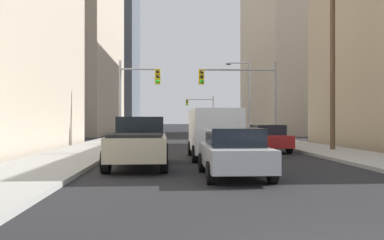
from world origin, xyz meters
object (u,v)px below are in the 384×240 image
Objects in this scene: pickup_truck_beige at (139,142)px; traffic_signal_near_right at (241,88)px; sedan_red at (267,138)px; sedan_navy at (233,132)px; traffic_signal_far_right at (201,107)px; traffic_signal_near_left at (137,89)px; sedan_silver at (234,152)px; cargo_van_white at (213,131)px.

traffic_signal_near_right reaches higher than pickup_truck_beige.
sedan_red and sedan_navy have the same top height.
traffic_signal_far_right is at bearing 89.79° from sedan_navy.
traffic_signal_near_right is at bearing 0.01° from traffic_signal_near_left.
traffic_signal_far_right is (0.09, 45.45, 3.32)m from sedan_red.
pickup_truck_beige is 9.51m from sedan_red.
traffic_signal_near_left reaches higher than sedan_silver.
traffic_signal_near_right is (3.16, 10.00, 2.84)m from cargo_van_white.
sedan_navy is 0.71× the size of traffic_signal_far_right.
cargo_van_white is 1.23× the size of sedan_navy.
cargo_van_white is 0.87× the size of traffic_signal_near_left.
pickup_truck_beige is 4.42m from cargo_van_white.
traffic_signal_near_right is (7.41, 0.00, 0.13)m from traffic_signal_near_left.
sedan_navy is at bearing 70.35° from pickup_truck_beige.
sedan_silver and sedan_red have the same top height.
traffic_signal_near_left is at bearing -101.27° from traffic_signal_far_right.
pickup_truck_beige is at bearing -134.33° from sedan_red.
cargo_van_white is 10.86m from traffic_signal_near_right.
traffic_signal_far_right is at bearing 82.65° from pickup_truck_beige.
pickup_truck_beige is 1.28× the size of sedan_navy.
traffic_signal_near_left reaches higher than sedan_navy.
cargo_van_white reaches higher than pickup_truck_beige.
pickup_truck_beige is 1.04× the size of cargo_van_white.
pickup_truck_beige is 14.86m from traffic_signal_near_right.
sedan_navy is 6.42m from traffic_signal_near_right.
sedan_red is at bearing 70.22° from sedan_silver.
pickup_truck_beige is 13.45m from traffic_signal_near_left.
sedan_navy is (3.49, 21.51, 0.00)m from sedan_silver.
cargo_van_white is at bearing -94.14° from traffic_signal_far_right.
traffic_signal_near_left is 1.00× the size of traffic_signal_near_right.
pickup_truck_beige reaches higher than sedan_red.
sedan_navy is at bearing 77.47° from cargo_van_white.
traffic_signal_near_right is (6.34, 13.05, 3.19)m from pickup_truck_beige.
sedan_red is (6.64, 6.80, -0.16)m from pickup_truck_beige.
sedan_red is 10.44m from traffic_signal_near_left.
sedan_silver is at bearing -43.73° from pickup_truck_beige.
traffic_signal_near_right is (-0.31, 6.25, 3.35)m from sedan_red.
cargo_van_white is at bearing -132.81° from sedan_red.
traffic_signal_near_left and traffic_signal_near_right have the same top height.
traffic_signal_near_left is 39.96m from traffic_signal_far_right.
traffic_signal_near_right is (3.22, 16.04, 3.35)m from sedan_silver.
traffic_signal_near_left is 7.41m from traffic_signal_near_right.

